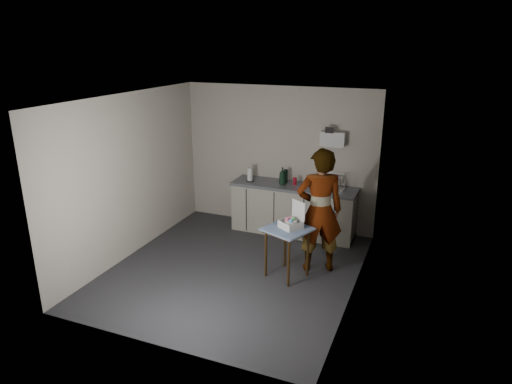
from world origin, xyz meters
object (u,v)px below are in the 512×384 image
at_px(side_table, 287,235).
at_px(standing_man, 320,211).
at_px(soda_can, 295,181).
at_px(dark_bottle, 286,176).
at_px(soap_bottle, 282,176).
at_px(paper_towel, 250,175).
at_px(kitchen_counter, 293,211).
at_px(bakery_box, 292,222).
at_px(dish_rack, 332,186).

distance_m(side_table, standing_man, 0.60).
relative_size(soda_can, dark_bottle, 0.52).
bearing_deg(side_table, soap_bottle, 133.44).
bearing_deg(soda_can, standing_man, -58.15).
bearing_deg(soap_bottle, dark_bottle, 76.69).
bearing_deg(paper_towel, soap_bottle, 3.84).
relative_size(kitchen_counter, paper_towel, 8.97).
distance_m(standing_man, paper_towel, 1.95).
height_order(kitchen_counter, side_table, kitchen_counter).
bearing_deg(paper_towel, side_table, -51.16).
relative_size(standing_man, bakery_box, 4.94).
xyz_separation_m(kitchen_counter, dark_bottle, (-0.19, 0.09, 0.61)).
bearing_deg(dark_bottle, dish_rack, -4.55).
height_order(soda_can, bakery_box, bakery_box).
distance_m(kitchen_counter, dark_bottle, 0.64).
xyz_separation_m(paper_towel, bakery_box, (1.26, -1.47, -0.17)).
xyz_separation_m(standing_man, dark_bottle, (-0.96, 1.28, 0.08)).
bearing_deg(dish_rack, soap_bottle, -177.13).
distance_m(dark_bottle, dish_rack, 0.87).
bearing_deg(dark_bottle, kitchen_counter, -25.54).
height_order(kitchen_counter, soap_bottle, soap_bottle).
distance_m(soda_can, dark_bottle, 0.20).
bearing_deg(bakery_box, standing_man, 78.43).
relative_size(dark_bottle, dish_rack, 0.64).
bearing_deg(dark_bottle, bakery_box, -68.63).
height_order(kitchen_counter, bakery_box, bakery_box).
height_order(kitchen_counter, dish_rack, dish_rack).
distance_m(paper_towel, bakery_box, 1.94).
height_order(soap_bottle, soda_can, soap_bottle).
xyz_separation_m(side_table, soap_bottle, (-0.62, 1.55, 0.39)).
bearing_deg(standing_man, dark_bottle, -78.25).
xyz_separation_m(kitchen_counter, soap_bottle, (-0.22, -0.02, 0.64)).
relative_size(side_table, bakery_box, 2.00).
distance_m(dark_bottle, bakery_box, 1.75).
relative_size(side_table, paper_towel, 3.09).
relative_size(side_table, soap_bottle, 2.51).
bearing_deg(dish_rack, bakery_box, -98.60).
bearing_deg(side_table, bakery_box, 68.45).
bearing_deg(dish_rack, side_table, -99.95).
height_order(standing_man, dark_bottle, standing_man).
distance_m(kitchen_counter, paper_towel, 1.02).
distance_m(kitchen_counter, soap_bottle, 0.67).
bearing_deg(dish_rack, dark_bottle, 175.45).
bearing_deg(standing_man, kitchen_counter, -82.17).
height_order(side_table, soda_can, soda_can).
distance_m(soda_can, paper_towel, 0.82).
height_order(dish_rack, bakery_box, dish_rack).
distance_m(kitchen_counter, bakery_box, 1.65).
bearing_deg(soap_bottle, bakery_box, -66.30).
bearing_deg(kitchen_counter, standing_man, -57.25).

